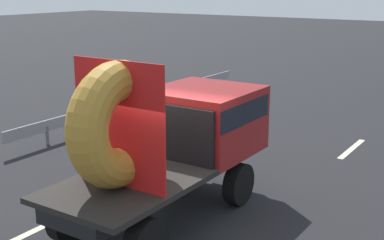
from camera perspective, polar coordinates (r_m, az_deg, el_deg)
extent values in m
plane|color=black|center=(10.10, -4.01, -11.25)|extent=(120.00, 120.00, 0.00)
cylinder|color=black|center=(11.64, -2.27, -5.30)|extent=(0.28, 0.87, 0.87)
cylinder|color=black|center=(10.79, 5.13, -6.99)|extent=(0.28, 0.87, 0.87)
cylinder|color=black|center=(9.52, -13.31, -10.42)|extent=(0.28, 0.87, 0.87)
cube|color=black|center=(9.92, -3.22, -6.27)|extent=(1.30, 4.97, 0.25)
cube|color=maroon|center=(10.81, 1.32, -0.02)|extent=(2.00, 2.07, 1.35)
cube|color=black|center=(10.70, 1.19, 1.46)|extent=(2.02, 1.96, 0.44)
cube|color=black|center=(9.11, -7.15, -7.14)|extent=(2.00, 2.90, 0.10)
cube|color=black|center=(9.95, -2.02, -1.48)|extent=(1.80, 0.08, 1.10)
torus|color=#B7842D|center=(8.65, -8.03, -0.52)|extent=(0.67, 2.15, 2.15)
cube|color=red|center=(8.65, -8.03, -0.52)|extent=(1.90, 0.03, 2.15)
cube|color=gray|center=(18.27, -5.18, 2.43)|extent=(0.06, 11.81, 0.32)
cylinder|color=slate|center=(15.24, -15.60, -1.61)|extent=(0.10, 0.10, 0.55)
cylinder|color=slate|center=(17.23, -8.22, 0.65)|extent=(0.10, 0.10, 0.55)
cylinder|color=slate|center=(19.47, -2.45, 2.41)|extent=(0.10, 0.10, 0.55)
cylinder|color=slate|center=(21.88, 2.11, 3.78)|extent=(0.10, 0.10, 0.55)
cube|color=beige|center=(10.09, -18.01, -12.00)|extent=(0.16, 2.03, 0.01)
cube|color=beige|center=(15.50, 4.14, -1.87)|extent=(0.16, 2.63, 0.01)
cube|color=beige|center=(15.03, 17.12, -3.03)|extent=(0.16, 2.04, 0.01)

